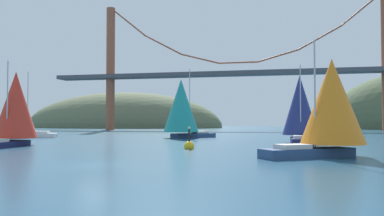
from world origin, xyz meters
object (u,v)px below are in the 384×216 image
object	(u,v)px
sailboat_navy_sail	(300,108)
channel_buoy	(189,146)
sailboat_scarlet_sail	(15,107)
sailboat_orange_sail	(330,105)
sailboat_white_mainsail	(18,105)
sailboat_teal_sail	(182,107)

from	to	relation	value
sailboat_navy_sail	channel_buoy	size ratio (longest dim) A/B	3.95
sailboat_scarlet_sail	sailboat_orange_sail	size ratio (longest dim) A/B	1.02
sailboat_navy_sail	channel_buoy	world-z (taller)	sailboat_navy_sail
sailboat_white_mainsail	sailboat_orange_sail	size ratio (longest dim) A/B	1.19
sailboat_teal_sail	sailboat_orange_sail	bearing A→B (deg)	-56.12
sailboat_white_mainsail	sailboat_teal_sail	bearing A→B (deg)	10.44
sailboat_navy_sail	sailboat_white_mainsail	size ratio (longest dim) A/B	0.88
sailboat_scarlet_sail	sailboat_navy_sail	world-z (taller)	sailboat_navy_sail
sailboat_white_mainsail	sailboat_orange_sail	world-z (taller)	sailboat_white_mainsail
sailboat_scarlet_sail	channel_buoy	world-z (taller)	sailboat_scarlet_sail
sailboat_teal_sail	sailboat_white_mainsail	size ratio (longest dim) A/B	1.03
sailboat_white_mainsail	sailboat_scarlet_sail	bearing A→B (deg)	-54.00
sailboat_teal_sail	sailboat_scarlet_sail	world-z (taller)	sailboat_teal_sail
sailboat_teal_sail	sailboat_white_mainsail	world-z (taller)	sailboat_teal_sail
sailboat_scarlet_sail	sailboat_navy_sail	distance (m)	36.73
sailboat_teal_sail	sailboat_scarlet_sail	size ratio (longest dim) A/B	1.20
sailboat_scarlet_sail	sailboat_teal_sail	bearing A→B (deg)	58.56
sailboat_scarlet_sail	sailboat_orange_sail	bearing A→B (deg)	-10.81
sailboat_scarlet_sail	sailboat_white_mainsail	size ratio (longest dim) A/B	0.86
sailboat_scarlet_sail	sailboat_white_mainsail	xyz separation A→B (m)	(-13.84, 19.05, 1.04)
sailboat_teal_sail	channel_buoy	bearing A→B (deg)	-74.03
sailboat_white_mainsail	channel_buoy	world-z (taller)	sailboat_white_mainsail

